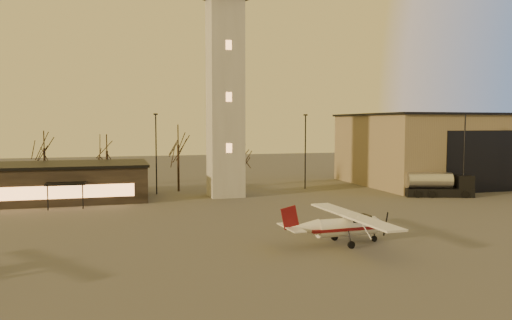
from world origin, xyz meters
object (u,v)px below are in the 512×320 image
Objects in this scene: hangar at (455,149)px; cessna_front at (348,230)px; fuel_truck at (438,187)px; control_tower at (225,62)px; terminal at (33,183)px.

cessna_front is (-32.54, -30.24, -4.08)m from hangar.
cessna_front reaches higher than fuel_truck.
terminal is at bearing 174.85° from control_tower.
hangar is (36.00, 3.98, -11.17)m from control_tower.
cessna_front is (25.45, -28.24, -1.09)m from terminal.
terminal is at bearing -173.17° from fuel_truck.
control_tower is at bearing -173.69° from hangar.
cessna_front is (3.46, -26.26, -15.25)m from control_tower.
control_tower is 30.06m from fuel_truck.
fuel_truck is (24.88, -7.42, -15.16)m from control_tower.
control_tower is 30.57m from cessna_front.
control_tower is at bearing -178.44° from fuel_truck.
hangar is 44.61m from cessna_front.
control_tower is 26.24m from terminal.
control_tower is at bearing 94.85° from cessna_front.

